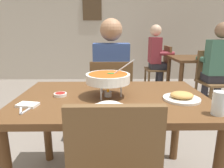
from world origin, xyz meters
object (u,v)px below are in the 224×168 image
Objects in this scene: chair_bg_right at (161,66)px; appetizer_plate at (182,97)px; sauce_dish at (60,94)px; drink_glass at (219,104)px; dining_table_far at (200,65)px; rice_plate at (109,108)px; curry_bowl at (108,78)px; dining_table_main at (112,111)px; patron_bg_right at (156,54)px; diner_main at (111,74)px; chair_bg_middle at (212,77)px; chair_diner_main at (111,97)px; patron_bg_middle at (217,62)px.

appetizer_plate is at bearing -101.88° from chair_bg_right.
drink_glass is at bearing -20.06° from sauce_dish.
appetizer_plate is at bearing -116.64° from dining_table_far.
chair_bg_right reaches higher than rice_plate.
rice_plate is at bearing -88.55° from curry_bowl.
dining_table_main is 1.00× the size of patron_bg_right.
dining_table_main is at bearing -2.65° from sauce_dish.
chair_bg_right is at bearing 61.99° from diner_main.
curry_bowl reaches higher than drink_glass.
sauce_dish is at bearing 177.84° from curry_bowl.
curry_bowl reaches higher than chair_bg_right.
diner_main is 10.08× the size of drink_glass.
patron_bg_right is at bearing -174.34° from chair_bg_right.
dining_table_main is 5.46× the size of appetizer_plate.
chair_bg_middle is at bearing 40.58° from sauce_dish.
chair_diner_main is 2.19m from patron_bg_right.
dining_table_main is at bearing -126.26° from dining_table_far.
patron_bg_right reaches higher than sauce_dish.
curry_bowl is 2.24m from patron_bg_middle.
chair_bg_right reaches higher than appetizer_plate.
chair_diner_main is 1.22m from drink_glass.
chair_bg_middle is (1.59, 1.66, -0.37)m from curry_bowl.
chair_bg_right reaches higher than drink_glass.
chair_diner_main is at bearing -137.76° from dining_table_far.
appetizer_plate reaches higher than sauce_dish.
chair_bg_middle is (1.56, 0.95, 0.00)m from chair_diner_main.
chair_diner_main is 0.80m from curry_bowl.
chair_diner_main is at bearing 62.41° from sauce_dish.
rice_plate and appetizer_plate have the same top height.
curry_bowl is 0.35m from sauce_dish.
chair_diner_main reaches higher than drink_glass.
chair_bg_middle is at bearing 90.27° from patron_bg_middle.
dining_table_far is (1.57, 2.14, -0.02)m from dining_table_main.
drink_glass reaches higher than appetizer_plate.
chair_bg_middle is at bearing 57.63° from appetizer_plate.
rice_plate reaches higher than dining_table_main.
drink_glass is at bearing -62.07° from diner_main.
sauce_dish is (-0.34, 0.28, -0.01)m from rice_plate.
patron_bg_right is at bearing 64.29° from sauce_dish.
patron_bg_middle reaches higher than rice_plate.
appetizer_plate is 2.08m from chair_bg_middle.
curry_bowl reaches higher than appetizer_plate.
chair_bg_middle is 0.69× the size of patron_bg_right.
patron_bg_right is at bearing 71.06° from dining_table_main.
sauce_dish is (-0.36, -0.73, 0.01)m from diner_main.
dining_table_far is at bearing 67.87° from drink_glass.
sauce_dish is 2.48m from patron_bg_middle.
patron_bg_middle is (1.56, 0.83, 0.00)m from diner_main.
dining_table_main is at bearing -90.00° from chair_diner_main.
dining_table_far is at bearing -40.79° from patron_bg_right.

